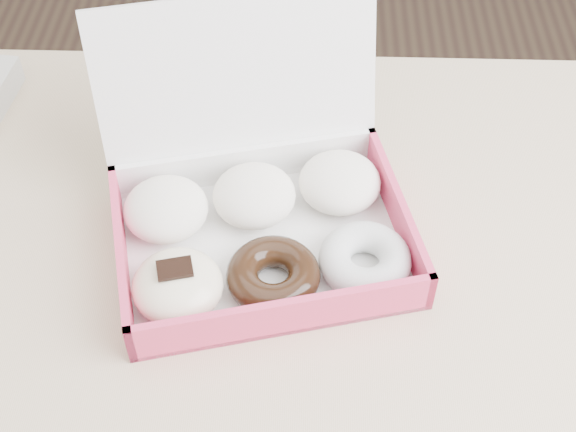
{
  "coord_description": "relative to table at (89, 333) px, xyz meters",
  "views": [
    {
      "loc": [
        0.23,
        -0.48,
        1.41
      ],
      "look_at": [
        0.22,
        0.06,
        0.8
      ],
      "focal_mm": 50.0,
      "sensor_mm": 36.0,
      "label": 1
    }
  ],
  "objects": [
    {
      "name": "table",
      "position": [
        0.0,
        0.0,
        0.0
      ],
      "size": [
        1.2,
        0.8,
        0.75
      ],
      "color": "tan",
      "rests_on": "ground"
    },
    {
      "name": "donut_box",
      "position": [
        0.18,
        0.08,
        0.11
      ],
      "size": [
        0.36,
        0.33,
        0.22
      ],
      "rotation": [
        0.0,
        0.0,
        0.24
      ],
      "color": "white",
      "rests_on": "table"
    }
  ]
}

